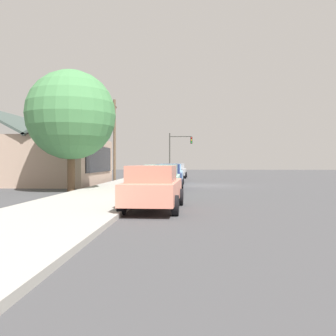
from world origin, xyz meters
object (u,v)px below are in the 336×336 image
car_seafoam (162,180)px  car_silver (177,171)px  car_coral (154,187)px  car_charcoal (173,172)px  car_navy (168,176)px  fire_hydrant_red (156,176)px  shade_tree (71,115)px  car_skyblue (171,173)px  traffic_light_main (179,147)px  utility_pole_wooden (115,138)px

car_seafoam → car_silver: 21.74m
car_coral → car_charcoal: same height
car_coral → car_navy: same height
car_charcoal → car_navy: bearing=179.6°
car_silver → fire_hydrant_red: bearing=170.9°
shade_tree → car_skyblue: bearing=-31.7°
traffic_light_main → utility_pole_wooden: bearing=151.9°
car_seafoam → fire_hydrant_red: size_ratio=6.74×
car_coral → car_silver: bearing=1.9°
car_seafoam → utility_pole_wooden: 16.54m
car_navy → fire_hydrant_red: (8.39, 1.46, -0.32)m
fire_hydrant_red → car_charcoal: bearing=-27.7°
car_coral → traffic_light_main: (31.83, -0.10, 2.68)m
car_skyblue → traffic_light_main: bearing=-2.5°
utility_pole_wooden → shade_tree: bearing=179.9°
car_skyblue → car_coral: bearing=179.1°
car_coral → car_skyblue: same height
car_navy → traffic_light_main: size_ratio=0.85×
car_silver → car_coral: bearing=-178.1°
car_coral → traffic_light_main: bearing=1.8°
shade_tree → fire_hydrant_red: (11.33, -4.01, -3.94)m
car_coral → car_navy: size_ratio=1.10×
car_seafoam → car_silver: size_ratio=1.04×
car_seafoam → traffic_light_main: (25.89, -0.20, 2.68)m
traffic_light_main → car_seafoam: bearing=179.6°
car_coral → traffic_light_main: 31.94m
car_coral → car_skyblue: (17.00, 0.16, 0.00)m
car_coral → fire_hydrant_red: bearing=6.6°
car_charcoal → utility_pole_wooden: utility_pole_wooden is taller
car_silver → shade_tree: shade_tree is taller
car_skyblue → shade_tree: shade_tree is taller
car_silver → shade_tree: (-19.43, 5.60, 3.63)m
car_seafoam → car_charcoal: (16.20, 0.11, -0.00)m
car_coral → car_charcoal: 22.14m
fire_hydrant_red → shade_tree: bearing=160.5°
utility_pole_wooden → traffic_light_main: bearing=-28.1°
car_seafoam → traffic_light_main: bearing=-0.3°
traffic_light_main → car_silver: bearing=178.9°
car_skyblue → traffic_light_main: size_ratio=0.86×
car_silver → fire_hydrant_red: size_ratio=6.51×
car_coral → car_navy: 11.18m
utility_pole_wooden → car_skyblue: bearing=-128.1°
car_seafoam → car_skyblue: 11.06m
fire_hydrant_red → car_coral: bearing=-175.5°
car_navy → car_skyblue: bearing=-2.5°
car_charcoal → car_silver: same height
car_silver → fire_hydrant_red: car_silver is taller
car_coral → car_silver: (27.68, -0.02, 0.00)m
car_navy → car_seafoam: bearing=176.9°
car_seafoam → shade_tree: size_ratio=0.68×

